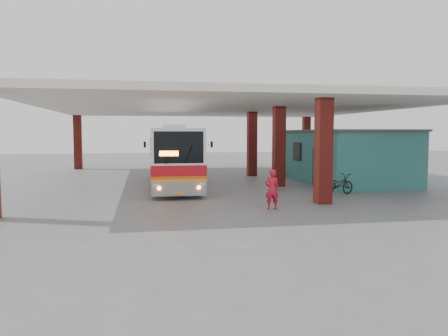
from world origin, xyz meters
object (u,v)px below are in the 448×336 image
pedestrian (272,189)px  red_chair (278,172)px  coach_bus (173,155)px  motorcycle (338,185)px

pedestrian → red_chair: pedestrian is taller
coach_bus → pedestrian: bearing=-68.1°
motorcycle → red_chair: 8.63m
pedestrian → motorcycle: bearing=-143.2°
pedestrian → coach_bus: bearing=-69.4°
coach_bus → pedestrian: (3.18, -8.51, -0.90)m
pedestrian → red_chair: size_ratio=2.08×
motorcycle → pedestrian: size_ratio=1.23×
coach_bus → motorcycle: coach_bus is taller
coach_bus → red_chair: 7.97m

